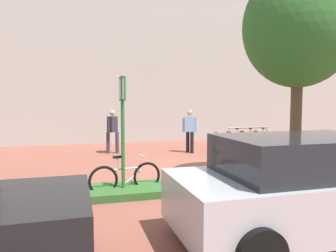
{
  "coord_description": "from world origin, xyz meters",
  "views": [
    {
      "loc": [
        -3.15,
        -8.81,
        2.05
      ],
      "look_at": [
        -0.24,
        1.8,
        1.2
      ],
      "focal_mm": 33.93,
      "sensor_mm": 36.0,
      "label": 1
    }
  ],
  "objects_px": {
    "tree_sidewalk": "(299,27)",
    "bike_rack_cluster": "(248,137)",
    "person_shirt_white": "(190,128)",
    "bike_at_sign": "(126,178)",
    "bollard_steel": "(217,142)",
    "person_suited_navy": "(112,129)",
    "car_silver_sedan": "(309,187)",
    "parking_sign_post": "(123,118)"
  },
  "relations": [
    {
      "from": "tree_sidewalk",
      "to": "bike_rack_cluster",
      "type": "height_order",
      "value": "tree_sidewalk"
    },
    {
      "from": "parking_sign_post",
      "to": "bike_rack_cluster",
      "type": "distance_m",
      "value": 9.79
    },
    {
      "from": "parking_sign_post",
      "to": "person_shirt_white",
      "type": "height_order",
      "value": "parking_sign_post"
    },
    {
      "from": "bike_at_sign",
      "to": "person_suited_navy",
      "type": "bearing_deg",
      "value": 87.55
    },
    {
      "from": "bollard_steel",
      "to": "car_silver_sedan",
      "type": "bearing_deg",
      "value": -103.73
    },
    {
      "from": "bollard_steel",
      "to": "car_silver_sedan",
      "type": "height_order",
      "value": "car_silver_sedan"
    },
    {
      "from": "bike_at_sign",
      "to": "person_shirt_white",
      "type": "distance_m",
      "value": 5.95
    },
    {
      "from": "person_shirt_white",
      "to": "car_silver_sedan",
      "type": "bearing_deg",
      "value": -96.14
    },
    {
      "from": "tree_sidewalk",
      "to": "bike_at_sign",
      "type": "height_order",
      "value": "tree_sidewalk"
    },
    {
      "from": "bollard_steel",
      "to": "person_shirt_white",
      "type": "bearing_deg",
      "value": 152.74
    },
    {
      "from": "person_shirt_white",
      "to": "bollard_steel",
      "type": "bearing_deg",
      "value": -27.26
    },
    {
      "from": "bike_at_sign",
      "to": "person_shirt_white",
      "type": "height_order",
      "value": "person_shirt_white"
    },
    {
      "from": "tree_sidewalk",
      "to": "bike_at_sign",
      "type": "xyz_separation_m",
      "value": [
        -4.29,
        0.17,
        -3.53
      ]
    },
    {
      "from": "parking_sign_post",
      "to": "car_silver_sedan",
      "type": "xyz_separation_m",
      "value": [
        2.46,
        -2.91,
        -0.94
      ]
    },
    {
      "from": "tree_sidewalk",
      "to": "bike_at_sign",
      "type": "bearing_deg",
      "value": 177.77
    },
    {
      "from": "tree_sidewalk",
      "to": "parking_sign_post",
      "type": "distance_m",
      "value": 4.88
    },
    {
      "from": "bike_at_sign",
      "to": "bollard_steel",
      "type": "height_order",
      "value": "bollard_steel"
    },
    {
      "from": "bike_rack_cluster",
      "to": "bollard_steel",
      "type": "distance_m",
      "value": 3.46
    },
    {
      "from": "tree_sidewalk",
      "to": "bike_rack_cluster",
      "type": "xyz_separation_m",
      "value": [
        2.55,
        6.86,
        -3.53
      ]
    },
    {
      "from": "person_suited_navy",
      "to": "tree_sidewalk",
      "type": "bearing_deg",
      "value": -55.08
    },
    {
      "from": "car_silver_sedan",
      "to": "bike_rack_cluster",
      "type": "bearing_deg",
      "value": 65.38
    },
    {
      "from": "bollard_steel",
      "to": "person_suited_navy",
      "type": "relative_size",
      "value": 0.52
    },
    {
      "from": "parking_sign_post",
      "to": "bike_at_sign",
      "type": "height_order",
      "value": "parking_sign_post"
    },
    {
      "from": "tree_sidewalk",
      "to": "bike_rack_cluster",
      "type": "bearing_deg",
      "value": 69.57
    },
    {
      "from": "tree_sidewalk",
      "to": "person_shirt_white",
      "type": "relative_size",
      "value": 3.15
    },
    {
      "from": "person_shirt_white",
      "to": "bike_at_sign",
      "type": "bearing_deg",
      "value": -123.32
    },
    {
      "from": "bike_at_sign",
      "to": "bollard_steel",
      "type": "xyz_separation_m",
      "value": [
        4.21,
        4.44,
        0.1
      ]
    },
    {
      "from": "person_suited_navy",
      "to": "car_silver_sedan",
      "type": "distance_m",
      "value": 8.92
    },
    {
      "from": "parking_sign_post",
      "to": "tree_sidewalk",
      "type": "bearing_deg",
      "value": -0.71
    },
    {
      "from": "parking_sign_post",
      "to": "person_shirt_white",
      "type": "relative_size",
      "value": 1.52
    },
    {
      "from": "tree_sidewalk",
      "to": "bike_at_sign",
      "type": "distance_m",
      "value": 5.56
    },
    {
      "from": "parking_sign_post",
      "to": "person_shirt_white",
      "type": "xyz_separation_m",
      "value": [
        3.32,
        5.05,
        -0.71
      ]
    },
    {
      "from": "bike_at_sign",
      "to": "bike_rack_cluster",
      "type": "distance_m",
      "value": 9.57
    },
    {
      "from": "bike_at_sign",
      "to": "bollard_steel",
      "type": "relative_size",
      "value": 1.85
    },
    {
      "from": "tree_sidewalk",
      "to": "person_shirt_white",
      "type": "xyz_separation_m",
      "value": [
        -1.04,
        5.11,
        -2.9
      ]
    },
    {
      "from": "bike_rack_cluster",
      "to": "person_shirt_white",
      "type": "relative_size",
      "value": 1.23
    },
    {
      "from": "parking_sign_post",
      "to": "person_suited_navy",
      "type": "relative_size",
      "value": 1.52
    },
    {
      "from": "parking_sign_post",
      "to": "bollard_steel",
      "type": "xyz_separation_m",
      "value": [
        4.29,
        4.56,
        -1.25
      ]
    },
    {
      "from": "bike_rack_cluster",
      "to": "person_shirt_white",
      "type": "xyz_separation_m",
      "value": [
        -3.59,
        -1.75,
        0.63
      ]
    },
    {
      "from": "tree_sidewalk",
      "to": "person_suited_navy",
      "type": "xyz_separation_m",
      "value": [
        -4.05,
        5.8,
        -2.9
      ]
    },
    {
      "from": "bike_at_sign",
      "to": "bike_rack_cluster",
      "type": "bearing_deg",
      "value": 44.36
    },
    {
      "from": "bike_rack_cluster",
      "to": "person_shirt_white",
      "type": "height_order",
      "value": "person_shirt_white"
    }
  ]
}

